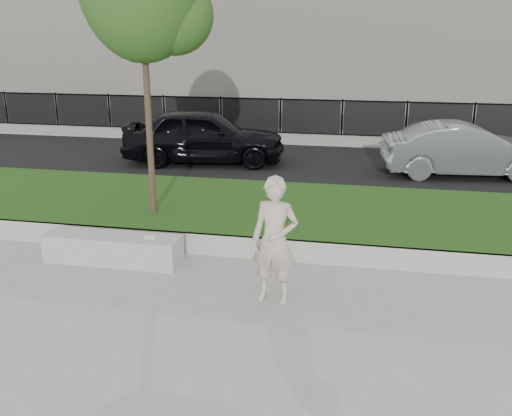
% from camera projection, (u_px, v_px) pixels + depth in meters
% --- Properties ---
extents(ground, '(90.00, 90.00, 0.00)m').
position_uv_depth(ground, '(200.00, 279.00, 9.41)').
color(ground, gray).
rests_on(ground, ground).
extents(grass_bank, '(34.00, 4.00, 0.40)m').
position_uv_depth(grass_bank, '(241.00, 213.00, 12.16)').
color(grass_bank, '#15340D').
rests_on(grass_bank, ground).
extents(grass_kerb, '(34.00, 0.08, 0.40)m').
position_uv_depth(grass_kerb, '(217.00, 245.00, 10.33)').
color(grass_kerb, '#A7A49C').
rests_on(grass_kerb, ground).
extents(street, '(34.00, 7.00, 0.04)m').
position_uv_depth(street, '(281.00, 164.00, 17.36)').
color(street, black).
rests_on(street, ground).
extents(far_pavement, '(34.00, 3.00, 0.12)m').
position_uv_depth(far_pavement, '(300.00, 137.00, 21.55)').
color(far_pavement, gray).
rests_on(far_pavement, ground).
extents(iron_fence, '(32.00, 0.30, 1.50)m').
position_uv_depth(iron_fence, '(297.00, 128.00, 20.47)').
color(iron_fence, slate).
rests_on(iron_fence, far_pavement).
extents(building_facade, '(34.00, 10.00, 10.00)m').
position_uv_depth(building_facade, '(321.00, 6.00, 26.62)').
color(building_facade, '#636057').
rests_on(building_facade, ground).
extents(stone_bench, '(2.42, 0.60, 0.49)m').
position_uv_depth(stone_bench, '(113.00, 249.00, 10.04)').
color(stone_bench, '#A7A49C').
rests_on(stone_bench, ground).
extents(man, '(0.76, 0.55, 1.93)m').
position_uv_depth(man, '(275.00, 241.00, 8.39)').
color(man, beige).
rests_on(man, ground).
extents(book, '(0.21, 0.16, 0.02)m').
position_uv_depth(book, '(150.00, 237.00, 9.85)').
color(book, white).
rests_on(book, stone_bench).
extents(car_dark, '(5.07, 2.62, 1.65)m').
position_uv_depth(car_dark, '(204.00, 136.00, 17.21)').
color(car_dark, black).
rests_on(car_dark, street).
extents(car_silver, '(4.58, 2.06, 1.46)m').
position_uv_depth(car_silver, '(465.00, 150.00, 15.67)').
color(car_silver, gray).
rests_on(car_silver, street).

